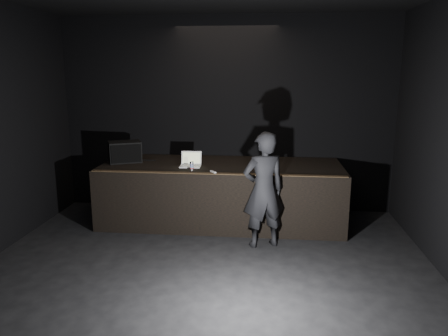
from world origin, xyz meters
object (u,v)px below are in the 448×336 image
Objects in this scene: stage_monitor at (125,152)px; laptop at (191,162)px; person at (264,190)px; stage_riser at (222,193)px; beer_can at (192,166)px.

stage_monitor is 1.20m from laptop.
person is (2.39, -1.04, -0.33)m from stage_monitor.
person is at bearing -48.24° from stage_monitor.
stage_monitor is at bearing -44.32° from person.
stage_riser is 27.92× the size of beer_can.
laptop is 0.35m from beer_can.
stage_riser is 0.89m from beer_can.
laptop reaches higher than beer_can.
stage_monitor is (-1.67, 0.01, 0.68)m from stage_riser.
laptop is 1.49m from person.
laptop is at bearing -34.36° from stage_monitor.
stage_riser is at bearing 52.13° from beer_can.
beer_can is at bearing -127.87° from stage_riser.
stage_riser is 1.80m from stage_monitor.
beer_can is (-0.42, -0.53, 0.57)m from stage_riser.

